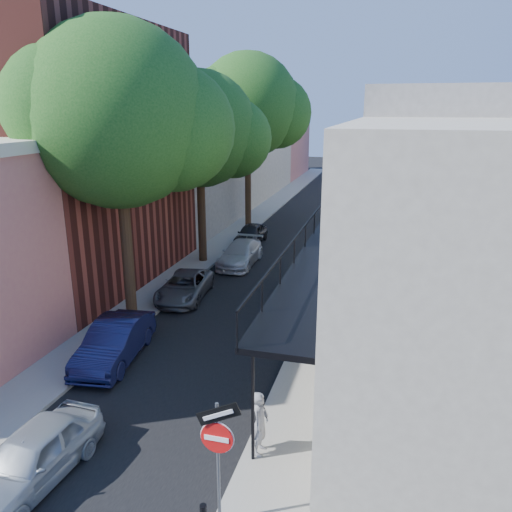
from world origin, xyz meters
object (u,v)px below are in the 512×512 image
Objects in this scene: oak_near at (131,119)px; parked_car_c at (185,286)px; sign_post at (218,443)px; parked_car_e at (251,234)px; parked_car_d at (240,254)px; oak_mid at (208,132)px; parked_car_a at (32,457)px; parked_car_b at (115,342)px; oak_far at (255,107)px; pedestrian at (260,423)px.

parked_car_c is (0.77, 2.40, -7.31)m from oak_near.
parked_car_c is at bearing 72.28° from oak_near.
parked_car_c is at bearing 116.23° from sign_post.
parked_car_e is (-5.47, 21.50, -1.41)m from sign_post.
sign_post is 0.26× the size of oak_near.
parked_car_e is (-0.65, 4.36, -0.00)m from parked_car_d.
oak_mid is 18.41m from parked_car_a.
parked_car_a is 21.41m from parked_car_e.
sign_post is at bearing -74.60° from parked_car_d.
oak_far is at bearing 84.78° from parked_car_b.
parked_car_d is at bearing 77.96° from parked_car_b.
parked_car_e is at bearing 82.66° from parked_car_c.
parked_car_a is at bearing -86.71° from parked_car_e.
sign_post reaches higher than parked_car_a.
parked_car_a is (-4.56, 0.12, -1.38)m from sign_post.
sign_post is 0.71× the size of parked_car_b.
pedestrian is (6.75, -23.97, -7.31)m from oak_far.
oak_near is 0.96× the size of oak_far.
sign_post is at bearing 1.54° from parked_car_a.
sign_post is 19.14m from oak_mid.
parked_car_c is 9.82m from parked_car_e.
oak_mid is 13.19m from parked_car_b.
oak_far is (0.06, 9.04, 1.20)m from oak_mid.
oak_near is 2.65× the size of parked_car_d.
oak_near is at bearing 125.09° from sign_post.
sign_post is 0.25× the size of oak_far.
parked_car_b is 5.96m from parked_car_c.
pedestrian is at bearing -65.46° from oak_mid.
oak_mid is at bearing -103.80° from parked_car_e.
oak_mid reaches higher than parked_car_c.
parked_car_e is (1.06, 12.21, -7.26)m from oak_near.
parked_car_a is at bearing -85.73° from oak_far.
parked_car_d is (1.76, -0.11, -6.43)m from oak_mid.
sign_post reaches higher than parked_car_d.
sign_post is at bearing -74.88° from parked_car_e.
parked_car_a is at bearing -83.28° from oak_mid.
oak_near is 8.06m from parked_car_b.
pedestrian is (0.24, 2.32, -1.09)m from sign_post.
parked_car_e is at bearing 104.26° from sign_post.
parked_car_e is (-0.91, 21.39, -0.03)m from parked_car_a.
parked_car_a is at bearing -77.90° from oak_near.
oak_mid is 8.59m from parked_car_c.
parked_car_e is 2.21× the size of pedestrian.
parked_car_e is at bearing 95.42° from parked_car_a.
parked_car_a is 0.89× the size of parked_car_d.
oak_near is at bearing 105.10° from parked_car_a.
parked_car_d is at bearing 20.72° from pedestrian.
oak_near is at bearing 46.05° from pedestrian.
oak_mid is 6.67m from parked_car_d.
parked_car_c is 11.13m from pedestrian.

